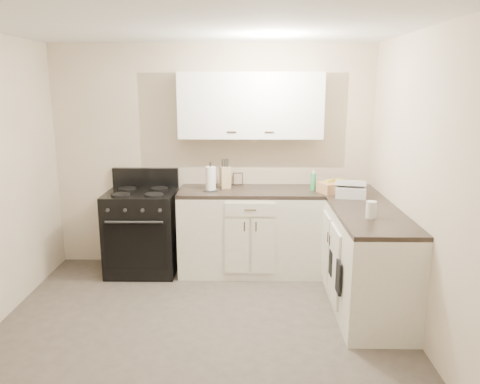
{
  "coord_description": "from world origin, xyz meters",
  "views": [
    {
      "loc": [
        0.39,
        -3.47,
        2.07
      ],
      "look_at": [
        0.32,
        0.85,
        1.07
      ],
      "focal_mm": 35.0,
      "sensor_mm": 36.0,
      "label": 1
    }
  ],
  "objects_px": {
    "stove": "(142,232)",
    "countertop_grill": "(351,191)",
    "wicker_basket": "(334,187)",
    "knife_block": "(225,177)",
    "paper_towel": "(211,179)"
  },
  "relations": [
    {
      "from": "stove",
      "to": "paper_towel",
      "type": "distance_m",
      "value": 0.98
    },
    {
      "from": "paper_towel",
      "to": "knife_block",
      "type": "bearing_deg",
      "value": 39.01
    },
    {
      "from": "paper_towel",
      "to": "countertop_grill",
      "type": "distance_m",
      "value": 1.48
    },
    {
      "from": "stove",
      "to": "paper_towel",
      "type": "relative_size",
      "value": 3.49
    },
    {
      "from": "countertop_grill",
      "to": "paper_towel",
      "type": "bearing_deg",
      "value": -177.55
    },
    {
      "from": "wicker_basket",
      "to": "countertop_grill",
      "type": "xyz_separation_m",
      "value": [
        0.13,
        -0.19,
        0.0
      ]
    },
    {
      "from": "knife_block",
      "to": "wicker_basket",
      "type": "distance_m",
      "value": 1.19
    },
    {
      "from": "stove",
      "to": "countertop_grill",
      "type": "distance_m",
      "value": 2.31
    },
    {
      "from": "stove",
      "to": "wicker_basket",
      "type": "xyz_separation_m",
      "value": [
        2.1,
        -0.07,
        0.53
      ]
    },
    {
      "from": "knife_block",
      "to": "wicker_basket",
      "type": "relative_size",
      "value": 0.73
    },
    {
      "from": "stove",
      "to": "wicker_basket",
      "type": "height_order",
      "value": "wicker_basket"
    },
    {
      "from": "stove",
      "to": "wicker_basket",
      "type": "distance_m",
      "value": 2.17
    },
    {
      "from": "stove",
      "to": "countertop_grill",
      "type": "relative_size",
      "value": 3.04
    },
    {
      "from": "countertop_grill",
      "to": "knife_block",
      "type": "bearing_deg",
      "value": 176.23
    },
    {
      "from": "paper_towel",
      "to": "wicker_basket",
      "type": "bearing_deg",
      "value": -2.53
    }
  ]
}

